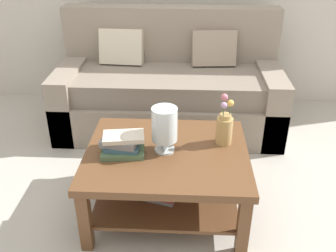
# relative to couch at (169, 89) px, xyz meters

# --- Properties ---
(ground_plane) EXTENTS (10.00, 10.00, 0.00)m
(ground_plane) POSITION_rel_couch_xyz_m (0.03, -0.99, -0.36)
(ground_plane) COLOR #B7B2A8
(couch) EXTENTS (2.01, 0.90, 1.06)m
(couch) POSITION_rel_couch_xyz_m (0.00, 0.00, 0.00)
(couch) COLOR gray
(couch) RESTS_ON ground
(coffee_table) EXTENTS (1.03, 0.87, 0.47)m
(coffee_table) POSITION_rel_couch_xyz_m (0.04, -1.24, -0.03)
(coffee_table) COLOR brown
(coffee_table) RESTS_ON ground
(book_stack_main) EXTENTS (0.29, 0.24, 0.13)m
(book_stack_main) POSITION_rel_couch_xyz_m (-0.23, -1.27, 0.16)
(book_stack_main) COLOR #51704C
(book_stack_main) RESTS_ON coffee_table
(glass_hurricane_vase) EXTENTS (0.16, 0.16, 0.30)m
(glass_hurricane_vase) POSITION_rel_couch_xyz_m (0.02, -1.24, 0.28)
(glass_hurricane_vase) COLOR silver
(glass_hurricane_vase) RESTS_ON coffee_table
(flower_pitcher) EXTENTS (0.11, 0.11, 0.34)m
(flower_pitcher) POSITION_rel_couch_xyz_m (0.41, -1.12, 0.22)
(flower_pitcher) COLOR tan
(flower_pitcher) RESTS_ON coffee_table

